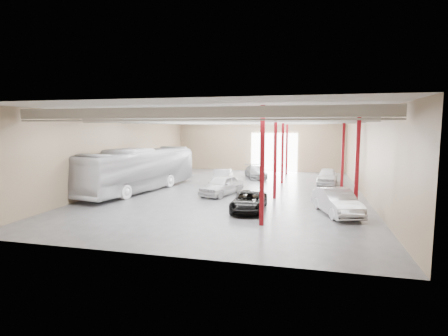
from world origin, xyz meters
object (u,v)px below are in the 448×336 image
at_px(car_row_b, 222,177).
at_px(coach_bus, 139,170).
at_px(car_row_c, 256,172).
at_px(car_right_near, 337,202).
at_px(black_sedan, 249,201).
at_px(car_row_a, 222,185).
at_px(car_right_far, 327,176).

bearing_deg(car_row_b, coach_bus, -147.81).
bearing_deg(car_row_b, car_row_c, 58.76).
height_order(car_row_c, car_right_near, car_right_near).
distance_m(car_row_c, car_right_near, 17.18).
xyz_separation_m(black_sedan, car_row_b, (-4.50, 10.40, 0.08)).
distance_m(black_sedan, car_row_b, 11.33).
bearing_deg(car_row_c, coach_bus, -150.74).
bearing_deg(coach_bus, car_row_c, 59.52).
xyz_separation_m(car_row_a, car_row_b, (-1.25, 5.20, -0.08)).
xyz_separation_m(car_row_a, car_right_near, (9.05, -4.78, 0.02)).
height_order(coach_bus, car_row_a, coach_bus).
bearing_deg(black_sedan, car_row_b, 110.49).
distance_m(black_sedan, car_row_c, 15.89).
bearing_deg(black_sedan, car_row_a, 119.07).
height_order(coach_bus, car_row_c, coach_bus).
height_order(car_row_c, car_right_far, car_right_far).
distance_m(car_row_a, car_row_c, 10.65).
bearing_deg(car_row_a, coach_bus, -162.53).
distance_m(car_row_a, car_row_b, 5.35).
distance_m(car_row_c, car_right_far, 8.11).
xyz_separation_m(car_right_near, car_right_far, (0.00, 12.86, -0.05)).
relative_size(black_sedan, car_row_a, 0.99).
bearing_deg(car_row_c, car_row_a, -116.79).
xyz_separation_m(coach_bus, car_row_a, (7.75, -0.16, -1.10)).
distance_m(coach_bus, black_sedan, 12.30).
relative_size(car_row_c, car_right_far, 1.02).
bearing_deg(car_row_b, black_sedan, -72.18).
bearing_deg(car_right_far, car_row_a, -132.27).
relative_size(car_right_near, car_right_far, 1.10).
relative_size(coach_bus, car_right_far, 2.93).
height_order(black_sedan, car_row_b, car_row_b).
height_order(black_sedan, car_row_c, car_row_c).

